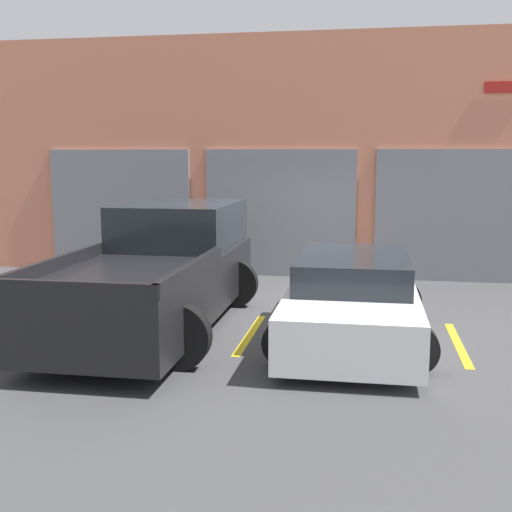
% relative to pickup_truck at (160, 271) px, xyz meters
% --- Properties ---
extents(ground_plane, '(28.00, 28.00, 0.00)m').
position_rel_pickup_truck_xyz_m(ground_plane, '(1.49, 1.42, -0.85)').
color(ground_plane, '#3D3D3F').
extents(shophouse_building, '(15.88, 0.68, 5.19)m').
position_rel_pickup_truck_xyz_m(shophouse_building, '(1.48, 4.70, 1.69)').
color(shophouse_building, '#D17A5B').
rests_on(shophouse_building, ground).
extents(pickup_truck, '(2.61, 5.46, 1.83)m').
position_rel_pickup_truck_xyz_m(pickup_truck, '(0.00, 0.00, 0.00)').
color(pickup_truck, black).
rests_on(pickup_truck, ground).
extents(sedan_white, '(2.16, 4.38, 1.22)m').
position_rel_pickup_truck_xyz_m(sedan_white, '(2.97, -0.33, -0.27)').
color(sedan_white, white).
rests_on(sedan_white, ground).
extents(parking_stripe_far_left, '(0.12, 2.20, 0.01)m').
position_rel_pickup_truck_xyz_m(parking_stripe_far_left, '(-1.49, -0.35, -0.85)').
color(parking_stripe_far_left, gold).
rests_on(parking_stripe_far_left, ground).
extents(parking_stripe_left, '(0.12, 2.20, 0.01)m').
position_rel_pickup_truck_xyz_m(parking_stripe_left, '(1.49, -0.35, -0.85)').
color(parking_stripe_left, gold).
rests_on(parking_stripe_left, ground).
extents(parking_stripe_centre, '(0.12, 2.20, 0.01)m').
position_rel_pickup_truck_xyz_m(parking_stripe_centre, '(4.46, -0.35, -0.85)').
color(parking_stripe_centre, gold).
rests_on(parking_stripe_centre, ground).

